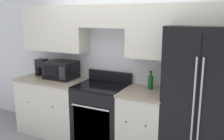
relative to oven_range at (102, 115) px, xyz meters
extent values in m
cube|color=silver|center=(0.18, 0.35, 0.83)|extent=(8.00, 0.06, 2.60)
cube|color=beige|center=(-0.92, 0.16, 1.26)|extent=(1.10, 0.33, 0.72)
cube|color=beige|center=(0.00, 0.16, 1.46)|extent=(0.74, 0.33, 0.32)
cube|color=beige|center=(1.10, 0.16, 1.26)|extent=(1.46, 0.33, 0.72)
cube|color=beige|center=(-0.92, 0.00, -0.02)|extent=(1.10, 0.62, 0.90)
cube|color=gray|center=(-0.92, 0.00, 0.44)|extent=(1.13, 0.64, 0.03)
sphere|color=black|center=(-1.17, -0.30, 0.11)|extent=(0.03, 0.03, 0.03)
sphere|color=black|center=(-0.68, -0.30, 0.11)|extent=(0.03, 0.03, 0.03)
cube|color=beige|center=(0.67, 0.00, -0.02)|extent=(0.60, 0.62, 0.90)
cube|color=gray|center=(0.67, 0.00, 0.44)|extent=(0.62, 0.64, 0.03)
sphere|color=black|center=(0.54, -0.30, 0.11)|extent=(0.03, 0.03, 0.03)
sphere|color=black|center=(0.81, -0.30, 0.11)|extent=(0.03, 0.03, 0.03)
cube|color=black|center=(0.00, 0.00, -0.03)|extent=(0.74, 0.62, 0.89)
cube|color=black|center=(0.00, -0.30, -0.07)|extent=(0.60, 0.01, 0.57)
cube|color=black|center=(0.00, 0.00, 0.44)|extent=(0.74, 0.62, 0.04)
cube|color=black|center=(0.00, 0.28, 0.54)|extent=(0.74, 0.04, 0.16)
cylinder|color=silver|center=(0.00, -0.33, 0.22)|extent=(0.60, 0.02, 0.02)
cube|color=black|center=(1.40, 0.04, 0.44)|extent=(0.86, 0.70, 1.83)
cube|color=black|center=(1.40, -0.31, 0.44)|extent=(0.01, 0.01, 1.68)
cylinder|color=#B7B7BC|center=(1.37, -0.33, 0.54)|extent=(0.02, 0.02, 1.01)
cylinder|color=#B7B7BC|center=(1.44, -0.33, 0.54)|extent=(0.02, 0.02, 1.01)
cube|color=black|center=(-0.79, 0.08, 0.60)|extent=(0.48, 0.39, 0.28)
cube|color=black|center=(-0.83, -0.11, 0.60)|extent=(0.26, 0.01, 0.18)
cube|color=#262628|center=(-0.63, -0.11, 0.60)|extent=(0.10, 0.01, 0.20)
cylinder|color=#195928|center=(0.71, 0.15, 0.55)|extent=(0.07, 0.07, 0.19)
cylinder|color=#195928|center=(0.71, 0.15, 0.67)|extent=(0.03, 0.03, 0.05)
cylinder|color=black|center=(0.71, 0.15, 0.71)|extent=(0.03, 0.03, 0.02)
cube|color=black|center=(-1.24, 0.13, 0.60)|extent=(0.18, 0.15, 0.28)
cylinder|color=black|center=(-1.24, 0.04, 0.54)|extent=(0.11, 0.11, 0.12)
camera|label=1|loc=(1.72, -3.11, 1.48)|focal=40.00mm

